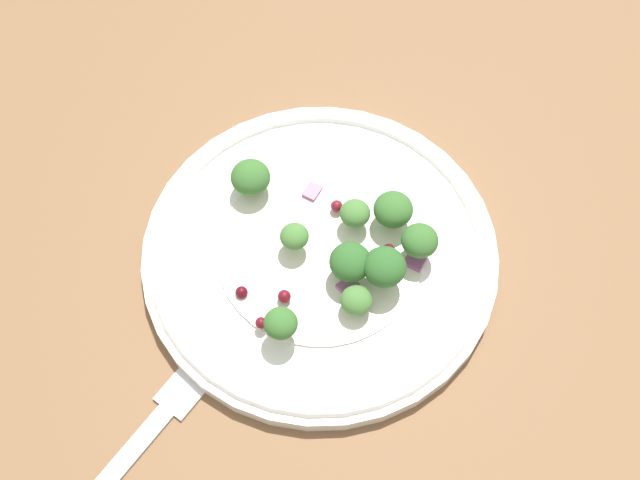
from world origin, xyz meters
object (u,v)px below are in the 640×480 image
object	(u,v)px
broccoli_floret_1	(356,301)
broccoli_floret_2	(294,237)
plate	(320,253)
broccoli_floret_0	(393,210)
fork	(118,467)

from	to	relation	value
broccoli_floret_1	broccoli_floret_2	world-z (taller)	broccoli_floret_2
broccoli_floret_2	plate	bearing A→B (deg)	11.11
plate	broccoli_floret_2	xyz separation A→B (cm)	(-1.68, -0.33, 2.09)
plate	broccoli_floret_2	world-z (taller)	broccoli_floret_2
broccoli_floret_0	fork	size ratio (longest dim) A/B	0.15
broccoli_floret_0	fork	world-z (taller)	broccoli_floret_0
broccoli_floret_0	broccoli_floret_1	xyz separation A→B (cm)	(-0.83, -6.95, -0.43)
plate	broccoli_floret_0	distance (cm)	5.81
plate	broccoli_floret_2	bearing A→B (deg)	-168.89
broccoli_floret_0	broccoli_floret_2	world-z (taller)	broccoli_floret_0
plate	fork	distance (cm)	19.03
plate	broccoli_floret_1	xyz separation A→B (cm)	(3.39, -3.61, 1.73)
fork	plate	bearing A→B (deg)	64.47
broccoli_floret_2	broccoli_floret_1	bearing A→B (deg)	-32.91
broccoli_floret_0	broccoli_floret_2	bearing A→B (deg)	-148.13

